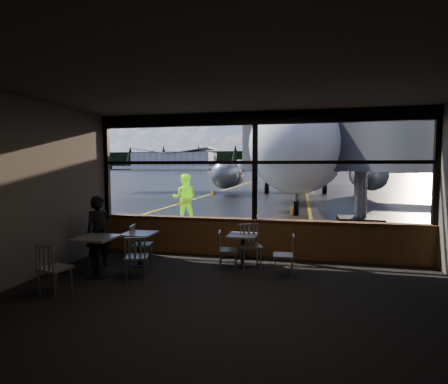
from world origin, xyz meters
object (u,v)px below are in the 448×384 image
(chair_left_s, at_px, (55,269))
(cone_wing, at_px, (213,192))
(chair_mid_s, at_px, (137,257))
(cafe_table_mid, at_px, (140,249))
(chair_mid_w, at_px, (142,245))
(ground_crew, at_px, (185,198))
(cafe_table_left, at_px, (96,257))
(cone_nose, at_px, (294,209))
(jet_bridge, at_px, (371,158))
(chair_near_w, at_px, (228,251))
(chair_near_n, at_px, (251,247))
(passenger, at_px, (99,232))
(chair_near_e, at_px, (284,256))
(airliner, at_px, (296,124))
(cafe_table_near, at_px, (243,250))

(chair_left_s, xyz_separation_m, cone_wing, (-2.71, 21.47, -0.22))
(chair_mid_s, bearing_deg, cafe_table_mid, 96.40)
(chair_mid_w, height_order, ground_crew, ground_crew)
(cafe_table_left, relative_size, cone_nose, 1.48)
(cafe_table_left, height_order, cone_nose, cafe_table_left)
(jet_bridge, relative_size, cone_wing, 24.94)
(chair_near_w, height_order, chair_near_n, chair_near_n)
(chair_near_w, distance_m, ground_crew, 6.54)
(jet_bridge, height_order, passenger, jet_bridge)
(ground_crew, height_order, cone_wing, ground_crew)
(chair_near_w, xyz_separation_m, passenger, (-2.77, -0.42, 0.36))
(chair_near_e, relative_size, chair_mid_s, 0.97)
(chair_left_s, bearing_deg, cafe_table_left, 93.37)
(airliner, height_order, chair_mid_w, airliner)
(chair_near_n, xyz_separation_m, chair_left_s, (-3.04, -2.31, -0.02))
(cone_wing, bearing_deg, chair_mid_s, -79.74)
(passenger, height_order, cone_wing, passenger)
(jet_bridge, xyz_separation_m, chair_near_e, (-2.82, -6.96, -2.08))
(jet_bridge, distance_m, chair_near_w, 8.12)
(passenger, bearing_deg, cafe_table_near, -39.29)
(cafe_table_mid, xyz_separation_m, ground_crew, (-0.97, 5.88, 0.59))
(chair_mid_s, distance_m, chair_mid_w, 1.03)
(jet_bridge, relative_size, chair_near_e, 13.36)
(chair_near_w, relative_size, chair_left_s, 0.93)
(chair_mid_s, bearing_deg, cone_wing, 83.32)
(jet_bridge, height_order, cafe_table_near, jet_bridge)
(chair_near_e, height_order, chair_left_s, chair_left_s)
(cafe_table_mid, xyz_separation_m, chair_near_e, (3.17, -0.13, 0.06))
(cafe_table_near, distance_m, passenger, 3.16)
(passenger, xyz_separation_m, cone_wing, (-2.52, 19.84, -0.55))
(cone_nose, bearing_deg, jet_bridge, -39.95)
(ground_crew, bearing_deg, cafe_table_left, 82.16)
(airliner, relative_size, cone_wing, 79.09)
(jet_bridge, bearing_deg, chair_near_e, -112.05)
(airliner, xyz_separation_m, chair_left_s, (-3.58, -23.24, -5.12))
(chair_near_e, distance_m, chair_mid_w, 3.14)
(jet_bridge, height_order, chair_mid_s, jet_bridge)
(chair_near_e, height_order, ground_crew, ground_crew)
(cone_nose, relative_size, cone_wing, 1.19)
(chair_left_s, distance_m, cone_nose, 11.78)
(chair_near_e, relative_size, cone_wing, 1.87)
(airliner, height_order, ground_crew, airliner)
(jet_bridge, bearing_deg, cone_nose, 140.05)
(chair_mid_s, distance_m, ground_crew, 6.96)
(chair_mid_w, height_order, passenger, passenger)
(cone_nose, height_order, cone_wing, cone_nose)
(chair_mid_w, bearing_deg, chair_left_s, -29.42)
(chair_mid_w, distance_m, cone_wing, 19.75)
(chair_near_n, bearing_deg, cafe_table_near, -51.46)
(cafe_table_left, xyz_separation_m, chair_near_e, (3.64, 0.80, 0.03))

